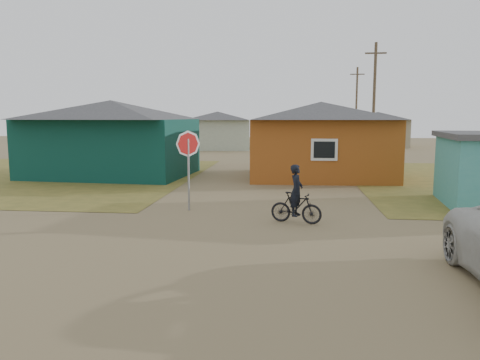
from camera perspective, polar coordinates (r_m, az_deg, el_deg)
name	(u,v)px	position (r m, az deg, el deg)	size (l,w,h in m)	color
ground	(247,253)	(11.07, 0.90, -8.83)	(120.00, 120.00, 0.00)	olive
grass_nw	(12,175)	(28.10, -26.07, 0.54)	(20.00, 18.00, 0.00)	olive
house_teal	(112,137)	(25.89, -15.35, 5.06)	(8.93, 7.08, 4.00)	#09332B
house_yellow	(320,139)	(24.64, 9.76, 4.98)	(7.72, 6.76, 3.90)	#994C17
house_pale_west	(218,130)	(45.13, -2.73, 6.13)	(7.04, 6.15, 3.60)	#AEB89E
house_beige_east	(377,129)	(51.38, 16.39, 6.03)	(6.95, 6.05, 3.60)	gray
house_pale_north	(169,128)	(58.53, -8.70, 6.33)	(6.28, 5.81, 3.40)	#AEB89E
utility_pole_near	(374,101)	(33.05, 16.01, 9.19)	(1.40, 0.20, 8.00)	brown
utility_pole_far	(356,106)	(49.01, 13.99, 8.71)	(1.40, 0.20, 8.00)	brown
stop_sign	(188,153)	(15.70, -6.33, 3.35)	(0.85, 0.29, 2.69)	gray
cyclist	(296,202)	(14.00, 6.86, -2.67)	(1.61, 0.84, 1.76)	black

